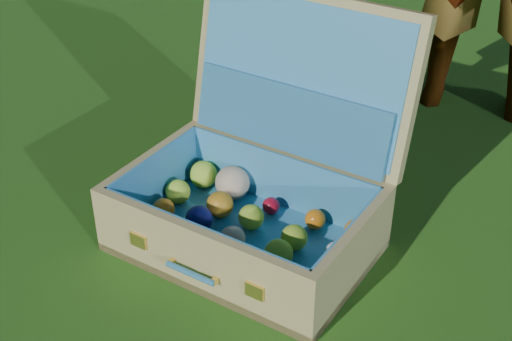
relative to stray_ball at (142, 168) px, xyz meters
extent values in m
plane|color=#215114|center=(0.56, -0.07, -0.03)|extent=(60.00, 60.00, 0.00)
sphere|color=#396795|center=(0.00, 0.00, 0.00)|extent=(0.06, 0.06, 0.06)
cube|color=tan|center=(0.42, -0.21, -0.02)|extent=(0.72, 0.56, 0.02)
cube|color=tan|center=(0.38, -0.42, 0.07)|extent=(0.64, 0.16, 0.19)
cube|color=tan|center=(0.47, -0.01, 0.07)|extent=(0.64, 0.16, 0.19)
cube|color=tan|center=(0.12, -0.15, 0.07)|extent=(0.10, 0.38, 0.19)
cube|color=tan|center=(0.73, -0.28, 0.07)|extent=(0.10, 0.38, 0.19)
cube|color=teal|center=(0.42, -0.21, 0.00)|extent=(0.67, 0.50, 0.01)
cube|color=teal|center=(0.39, -0.40, 0.08)|extent=(0.59, 0.13, 0.17)
cube|color=teal|center=(0.46, -0.03, 0.08)|extent=(0.59, 0.13, 0.17)
cube|color=teal|center=(0.13, -0.15, 0.08)|extent=(0.09, 0.38, 0.17)
cube|color=teal|center=(0.72, -0.28, 0.08)|extent=(0.09, 0.38, 0.17)
cube|color=tan|center=(0.48, 0.06, 0.37)|extent=(0.66, 0.27, 0.43)
cube|color=teal|center=(0.48, 0.04, 0.38)|extent=(0.61, 0.22, 0.38)
cube|color=teal|center=(0.47, 0.01, 0.26)|extent=(0.58, 0.18, 0.18)
cube|color=#F2C659|center=(0.21, -0.40, 0.07)|extent=(0.05, 0.02, 0.04)
cube|color=#F2C659|center=(0.55, -0.47, 0.07)|extent=(0.05, 0.02, 0.04)
cylinder|color=teal|center=(0.38, -0.45, 0.05)|extent=(0.14, 0.04, 0.02)
cube|color=#F2C659|center=(0.31, -0.42, 0.05)|extent=(0.02, 0.02, 0.01)
cube|color=#F2C659|center=(0.44, -0.45, 0.05)|extent=(0.02, 0.02, 0.01)
sphere|color=white|center=(0.16, -0.30, 0.04)|extent=(0.09, 0.09, 0.09)
sphere|color=#0D0E45|center=(0.28, -0.33, 0.03)|extent=(0.06, 0.06, 0.06)
sphere|color=#B37617|center=(0.40, -0.35, 0.04)|extent=(0.09, 0.09, 0.09)
sphere|color=#AFD634|center=(0.52, -0.39, 0.03)|extent=(0.06, 0.06, 0.06)
sphere|color=white|center=(0.63, -0.40, 0.04)|extent=(0.09, 0.09, 0.09)
sphere|color=orange|center=(0.18, -0.21, 0.03)|extent=(0.06, 0.06, 0.06)
sphere|color=#0D0E45|center=(0.30, -0.22, 0.04)|extent=(0.07, 0.07, 0.07)
sphere|color=#CCB390|center=(0.41, -0.27, 0.03)|extent=(0.07, 0.07, 0.07)
sphere|color=#AFD634|center=(0.54, -0.28, 0.04)|extent=(0.07, 0.07, 0.07)
sphere|color=#B20E24|center=(0.66, -0.31, 0.02)|extent=(0.05, 0.05, 0.05)
sphere|color=#AFD634|center=(0.18, -0.12, 0.04)|extent=(0.07, 0.07, 0.07)
sphere|color=#B37617|center=(0.32, -0.14, 0.04)|extent=(0.08, 0.08, 0.08)
sphere|color=#AFD634|center=(0.42, -0.16, 0.03)|extent=(0.07, 0.07, 0.07)
sphere|color=#AFD634|center=(0.56, -0.21, 0.03)|extent=(0.07, 0.07, 0.07)
sphere|color=white|center=(0.68, -0.23, 0.03)|extent=(0.07, 0.07, 0.07)
sphere|color=#AFD634|center=(0.22, -0.02, 0.04)|extent=(0.08, 0.08, 0.08)
sphere|color=#CCB390|center=(0.32, -0.05, 0.05)|extent=(0.10, 0.10, 0.10)
sphere|color=#B20E24|center=(0.45, -0.08, 0.02)|extent=(0.05, 0.05, 0.05)
sphere|color=orange|center=(0.59, -0.10, 0.03)|extent=(0.06, 0.06, 0.06)
sphere|color=orange|center=(0.70, -0.12, 0.03)|extent=(0.07, 0.07, 0.07)
camera|label=1|loc=(0.98, -1.61, 1.18)|focal=50.00mm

